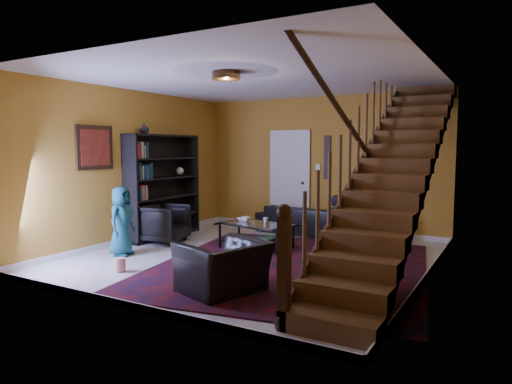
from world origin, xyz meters
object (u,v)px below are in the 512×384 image
bookshelf (164,188)px  armchair_right (224,267)px  armchair_left (164,223)px  sofa (303,220)px  coffee_table (256,234)px

bookshelf → armchair_right: (2.98, -2.34, -0.65)m
bookshelf → armchair_left: size_ratio=2.57×
armchair_left → armchair_right: size_ratio=0.81×
bookshelf → armchair_right: bookshelf is taller
sofa → armchair_left: size_ratio=2.46×
armchair_left → sofa: bearing=-52.3°
armchair_right → coffee_table: size_ratio=0.74×
sofa → armchair_right: 4.11m
sofa → armchair_left: 2.83m
armchair_right → bookshelf: bearing=-110.4°
bookshelf → coffee_table: size_ratio=1.55×
sofa → coffee_table: size_ratio=1.48×
bookshelf → armchair_left: (0.35, -0.42, -0.61)m
sofa → armchair_right: bearing=105.7°
armchair_right → coffee_table: armchair_right is taller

